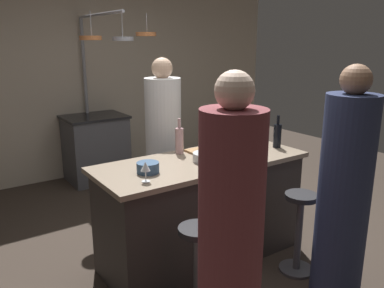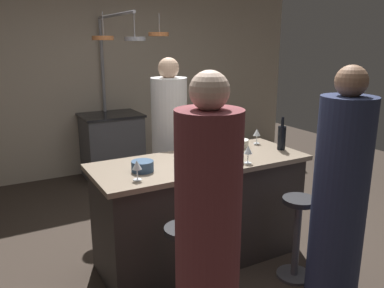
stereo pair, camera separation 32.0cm
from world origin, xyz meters
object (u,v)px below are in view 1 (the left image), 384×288
object	(u,v)px
cutting_board	(206,150)
potted_plant	(243,158)
bar_stool_right	(299,229)
bar_stool_left	(198,269)
wine_bottle_rose	(179,140)
stove_range	(96,148)
pepper_mill	(235,142)
wine_glass_near_left_guest	(250,149)
guest_right	(344,196)
mixing_bowl_steel	(206,157)
wine_glass_by_chef	(145,167)
wine_glass_near_right_guest	(251,132)
chef	(164,149)
mixing_bowl_ceramic	(236,142)
wine_bottle_green	(237,142)
mixing_bowl_blue	(148,168)
guest_left	(230,238)
wine_bottle_dark	(277,135)

from	to	relation	value
cutting_board	potted_plant	bearing A→B (deg)	37.43
bar_stool_right	bar_stool_left	xyz separation A→B (m)	(-1.01, 0.00, 0.00)
bar_stool_right	wine_bottle_rose	world-z (taller)	wine_bottle_rose
stove_range	pepper_mill	world-z (taller)	pepper_mill
potted_plant	wine_glass_near_left_guest	distance (m)	2.23
guest_right	mixing_bowl_steel	bearing A→B (deg)	118.98
stove_range	potted_plant	xyz separation A→B (m)	(1.67, -1.12, -0.15)
stove_range	cutting_board	size ratio (longest dim) A/B	2.78
bar_stool_left	wine_glass_by_chef	distance (m)	0.77
cutting_board	wine_glass_near_right_guest	bearing A→B (deg)	1.33
chef	bar_stool_left	size ratio (longest dim) A/B	2.50
mixing_bowl_ceramic	mixing_bowl_steel	bearing A→B (deg)	-156.37
wine_bottle_green	wine_glass_near_right_guest	size ratio (longest dim) A/B	2.27
guest_right	mixing_bowl_blue	xyz separation A→B (m)	(-1.04, 0.95, 0.15)
mixing_bowl_steel	guest_left	bearing A→B (deg)	-119.17
bar_stool_left	wine_glass_near_right_guest	world-z (taller)	wine_glass_near_right_guest
wine_glass_near_left_guest	wine_glass_near_right_guest	xyz separation A→B (m)	(0.44, 0.46, 0.00)
wine_glass_by_chef	mixing_bowl_blue	world-z (taller)	wine_glass_by_chef
wine_glass_by_chef	mixing_bowl_ceramic	xyz separation A→B (m)	(1.15, 0.38, -0.07)
wine_bottle_rose	wine_glass_by_chef	xyz separation A→B (m)	(-0.58, -0.47, -0.01)
cutting_board	mixing_bowl_ceramic	size ratio (longest dim) A/B	1.93
wine_bottle_green	chef	bearing A→B (deg)	100.58
wine_bottle_dark	wine_glass_by_chef	xyz separation A→B (m)	(-1.43, -0.13, -0.01)
wine_bottle_dark	stove_range	bearing A→B (deg)	107.44
potted_plant	mixing_bowl_ceramic	bearing A→B (deg)	-134.98
guest_left	wine_glass_by_chef	bearing A→B (deg)	96.97
guest_left	bar_stool_right	bearing A→B (deg)	20.13
pepper_mill	stove_range	bearing A→B (deg)	97.68
mixing_bowl_ceramic	mixing_bowl_blue	world-z (taller)	mixing_bowl_blue
potted_plant	wine_bottle_green	size ratio (longest dim) A/B	1.57
potted_plant	wine_bottle_dark	bearing A→B (deg)	-121.97
cutting_board	wine_bottle_green	size ratio (longest dim) A/B	0.96
wine_bottle_rose	wine_glass_near_left_guest	distance (m)	0.63
cutting_board	wine_glass_by_chef	world-z (taller)	wine_glass_by_chef
bar_stool_left	cutting_board	size ratio (longest dim) A/B	2.12
bar_stool_right	guest_right	size ratio (longest dim) A/B	0.40
bar_stool_right	wine_bottle_green	distance (m)	0.86
pepper_mill	mixing_bowl_blue	size ratio (longest dim) A/B	1.25
wine_glass_near_right_guest	mixing_bowl_ceramic	xyz separation A→B (m)	(-0.22, -0.03, -0.07)
bar_stool_right	wine_glass_by_chef	distance (m)	1.38
bar_stool_right	bar_stool_left	distance (m)	1.01
cutting_board	wine_bottle_dark	bearing A→B (deg)	-22.56
bar_stool_left	wine_glass_near_right_guest	xyz separation A→B (m)	(1.21, 0.81, 0.63)
wine_bottle_dark	wine_glass_near_left_guest	distance (m)	0.54
guest_right	pepper_mill	distance (m)	1.01
chef	mixing_bowl_steel	xyz separation A→B (m)	(-0.11, -0.87, 0.15)
guest_right	mixing_bowl_steel	size ratio (longest dim) A/B	8.10
bar_stool_left	mixing_bowl_steel	world-z (taller)	mixing_bowl_steel
wine_glass_near_right_guest	mixing_bowl_steel	xyz separation A→B (m)	(-0.73, -0.25, -0.07)
cutting_board	wine_bottle_rose	size ratio (longest dim) A/B	1.04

